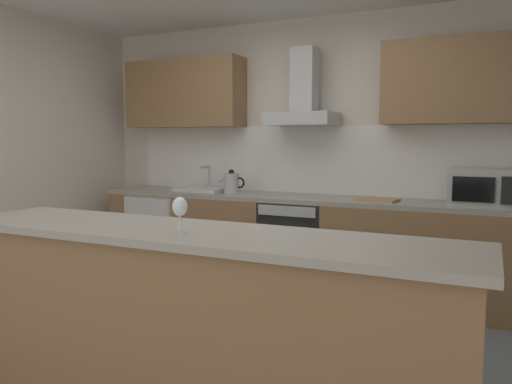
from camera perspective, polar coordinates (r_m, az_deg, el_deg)
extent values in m
cube|color=slate|center=(3.47, -5.06, -18.52)|extent=(5.66, 4.95, 0.02)
cube|color=silver|center=(5.02, 6.66, 4.49)|extent=(5.66, 0.12, 2.60)
cube|color=white|center=(4.95, 6.38, 3.67)|extent=(3.96, 0.02, 0.66)
cube|color=olive|center=(4.76, 5.05, -6.13)|extent=(4.10, 0.60, 0.86)
cube|color=#9E998E|center=(4.69, 5.10, -0.74)|extent=(4.10, 0.60, 0.04)
cube|color=olive|center=(2.70, -7.30, -14.93)|extent=(2.74, 0.52, 0.93)
cube|color=#9E998E|center=(2.57, -7.44, -4.76)|extent=(2.84, 0.64, 0.04)
cube|color=olive|center=(5.43, -8.13, 11.02)|extent=(1.31, 0.32, 0.70)
cube|color=olive|center=(4.55, 22.64, 11.63)|extent=(1.31, 0.32, 0.70)
cube|color=slate|center=(4.74, 4.77, -5.80)|extent=(0.60, 0.56, 0.80)
cube|color=black|center=(4.49, 3.44, -7.30)|extent=(0.50, 0.02, 0.48)
cube|color=#B7BABC|center=(4.42, 3.48, -2.19)|extent=(0.54, 0.02, 0.09)
cylinder|color=#B7BABC|center=(4.41, 3.30, -4.35)|extent=(0.49, 0.02, 0.02)
cube|color=white|center=(5.47, -10.50, -4.68)|extent=(0.58, 0.56, 0.85)
cube|color=silver|center=(5.24, -12.37, -5.19)|extent=(0.55, 0.02, 0.80)
cylinder|color=#B7BABC|center=(5.08, -10.54, -5.00)|extent=(0.02, 0.02, 0.38)
cube|color=#B7BABC|center=(4.34, 24.41, 0.47)|extent=(0.50, 0.36, 0.30)
cube|color=black|center=(4.15, 23.54, 0.28)|extent=(0.30, 0.02, 0.19)
cube|color=black|center=(4.15, 26.85, 0.13)|extent=(0.10, 0.01, 0.21)
cube|color=silver|center=(5.12, -6.06, 0.29)|extent=(0.50, 0.40, 0.04)
cylinder|color=#B7BABC|center=(5.22, -5.34, 1.59)|extent=(0.03, 0.03, 0.26)
cylinder|color=#B7BABC|center=(5.14, -5.81, 2.86)|extent=(0.03, 0.16, 0.03)
cylinder|color=#B7BABC|center=(4.91, -2.82, 0.98)|extent=(0.15, 0.15, 0.20)
sphere|color=black|center=(4.90, -2.82, 2.29)|extent=(0.06, 0.06, 0.06)
cone|color=#B7BABC|center=(4.95, -3.84, 1.49)|extent=(0.09, 0.04, 0.07)
torus|color=black|center=(4.86, -1.88, 1.06)|extent=(0.11, 0.02, 0.11)
cube|color=#B7BABC|center=(4.74, 5.32, 8.29)|extent=(0.62, 0.45, 0.12)
cube|color=#B7BABC|center=(4.82, 5.57, 12.55)|extent=(0.22, 0.22, 0.60)
cylinder|color=silver|center=(2.49, -8.64, -4.56)|extent=(0.07, 0.07, 0.01)
cylinder|color=silver|center=(2.48, -8.66, -3.47)|extent=(0.01, 0.01, 0.09)
ellipsoid|color=silver|center=(2.47, -8.68, -1.66)|extent=(0.08, 0.08, 0.10)
cube|color=tan|center=(4.44, 13.69, -0.86)|extent=(0.37, 0.28, 0.02)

